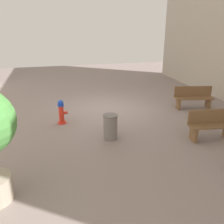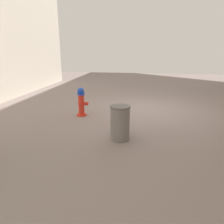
# 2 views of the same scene
# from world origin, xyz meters

# --- Properties ---
(ground_plane) EXTENTS (23.40, 23.40, 0.00)m
(ground_plane) POSITION_xyz_m (0.00, 0.00, 0.00)
(ground_plane) COLOR gray
(fire_hydrant) EXTENTS (0.38, 0.41, 0.90)m
(fire_hydrant) POSITION_xyz_m (2.01, 1.14, 0.45)
(fire_hydrant) COLOR red
(fire_hydrant) RESTS_ON ground_plane
(trash_bin) EXTENTS (0.47, 0.47, 0.81)m
(trash_bin) POSITION_xyz_m (0.59, 2.82, 0.41)
(trash_bin) COLOR slate
(trash_bin) RESTS_ON ground_plane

